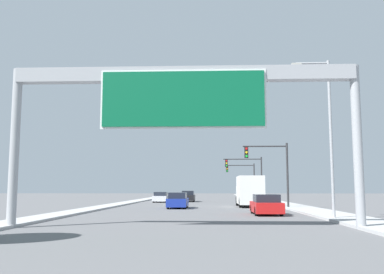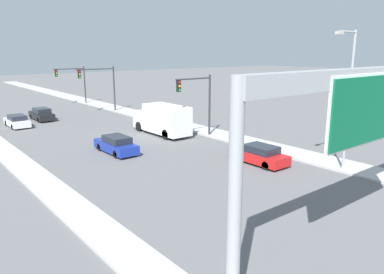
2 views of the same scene
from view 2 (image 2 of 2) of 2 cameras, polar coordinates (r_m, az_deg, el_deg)
name	(u,v)px [view 2 (image 2 of 2)]	position (r m, az deg, el deg)	size (l,w,h in m)	color
sidewalk_right	(115,108)	(56.10, -11.66, 4.31)	(3.00, 120.00, 0.15)	#B0B0B0
sign_gantry	(376,103)	(17.53, 26.29, 4.62)	(16.85, 0.73, 7.72)	#9EA0A5
car_far_center	(259,155)	(28.75, 10.21, -2.68)	(1.89, 4.64, 1.44)	red
car_near_left	(116,145)	(31.84, -11.48, -1.16)	(1.79, 4.77, 1.46)	navy
car_far_right	(42,114)	(49.49, -21.94, 3.22)	(1.81, 4.57, 1.50)	black
car_near_center	(17,121)	(46.12, -25.10, 2.19)	(1.82, 4.40, 1.37)	silver
truck_box_primary	(163,119)	(37.97, -4.51, 2.69)	(2.36, 7.46, 3.05)	white
traffic_light_near_intersection	(199,96)	(35.99, 1.10, 6.24)	(4.22, 0.32, 6.08)	#2D2D30
traffic_light_mid_block	(102,81)	(52.63, -13.53, 8.25)	(5.41, 0.32, 6.22)	#2D2D30
traffic_light_far_intersection	(75,79)	(61.86, -17.46, 8.45)	(4.88, 0.32, 5.87)	#2D2D30
street_lamp_right	(348,92)	(27.62, 22.67, 6.32)	(2.34, 0.28, 9.70)	#9EA0A5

